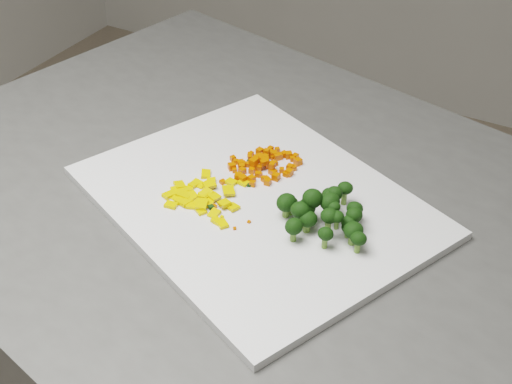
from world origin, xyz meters
The scene contains 140 objects.
cutting_board centered at (-0.07, 0.07, 0.91)m, with size 0.45×0.35×0.01m, color silver.
carrot_pile centered at (-0.10, 0.14, 0.93)m, with size 0.10×0.10×0.03m, color #CB3F02, non-canonical shape.
pepper_pile centered at (-0.12, 0.04, 0.92)m, with size 0.12×0.12×0.02m, color #E7B10C, non-canonical shape.
broccoli_pile centered at (0.04, 0.06, 0.94)m, with size 0.12×0.12×0.06m, color black, non-canonical shape.
carrot_cube_0 centered at (-0.10, 0.17, 0.92)m, with size 0.01×0.01×0.01m, color #CB3F02.
carrot_cube_1 centered at (-0.11, 0.15, 0.92)m, with size 0.01×0.01×0.01m, color #CB3F02.
carrot_cube_2 centered at (-0.13, 0.16, 0.91)m, with size 0.01×0.01×0.01m, color #CB3F02.
carrot_cube_3 centered at (-0.10, 0.10, 0.92)m, with size 0.01×0.01×0.01m, color #CB3F02.
carrot_cube_4 centered at (-0.10, 0.15, 0.92)m, with size 0.01×0.01×0.01m, color #CB3F02.
carrot_cube_5 centered at (-0.08, 0.14, 0.92)m, with size 0.01×0.01×0.01m, color #CB3F02.
carrot_cube_6 centered at (-0.11, 0.13, 0.93)m, with size 0.01×0.01×0.01m, color #CB3F02.
carrot_cube_7 centered at (-0.10, 0.16, 0.92)m, with size 0.01×0.01×0.01m, color #CB3F02.
carrot_cube_8 centered at (-0.11, 0.12, 0.92)m, with size 0.01×0.01×0.01m, color #CB3F02.
carrot_cube_9 centered at (-0.10, 0.15, 0.92)m, with size 0.01×0.01×0.01m, color #CB3F02.
carrot_cube_10 centered at (-0.09, 0.09, 0.92)m, with size 0.01×0.01×0.01m, color #CB3F02.
carrot_cube_11 centered at (-0.08, 0.13, 0.92)m, with size 0.01×0.01×0.01m, color #CB3F02.
carrot_cube_12 centered at (-0.11, 0.10, 0.92)m, with size 0.01×0.01×0.01m, color #CB3F02.
carrot_cube_13 centered at (-0.07, 0.17, 0.92)m, with size 0.01×0.01×0.01m, color #CB3F02.
carrot_cube_14 centered at (-0.13, 0.15, 0.92)m, with size 0.01×0.01×0.01m, color #CB3F02.
carrot_cube_15 centered at (-0.08, 0.18, 0.92)m, with size 0.01×0.01×0.01m, color #CB3F02.
carrot_cube_16 centered at (-0.12, 0.12, 0.92)m, with size 0.01×0.01×0.01m, color #CB3F02.
carrot_cube_17 centered at (-0.11, 0.14, 0.92)m, with size 0.01×0.01×0.01m, color #CB3F02.
carrot_cube_18 centered at (-0.09, 0.12, 0.92)m, with size 0.01×0.01×0.01m, color #CB3F02.
carrot_cube_19 centered at (-0.10, 0.14, 0.92)m, with size 0.01×0.01×0.01m, color #CB3F02.
carrot_cube_20 centered at (-0.14, 0.13, 0.92)m, with size 0.01×0.01×0.01m, color #CB3F02.
carrot_cube_21 centered at (-0.08, 0.13, 0.93)m, with size 0.01×0.01×0.01m, color #CB3F02.
carrot_cube_22 centered at (-0.06, 0.17, 0.92)m, with size 0.01×0.01×0.01m, color #CB3F02.
carrot_cube_23 centered at (-0.11, 0.18, 0.92)m, with size 0.01×0.01×0.01m, color #CB3F02.
carrot_cube_24 centered at (-0.11, 0.16, 0.92)m, with size 0.01×0.01×0.01m, color #CB3F02.
carrot_cube_25 centered at (-0.06, 0.14, 0.92)m, with size 0.01×0.01×0.01m, color #CB3F02.
carrot_cube_26 centered at (-0.07, 0.14, 0.92)m, with size 0.01×0.01×0.01m, color #CB3F02.
carrot_cube_27 centered at (-0.11, 0.14, 0.92)m, with size 0.01×0.01×0.01m, color #CB3F02.
carrot_cube_28 centered at (-0.09, 0.17, 0.92)m, with size 0.01×0.01×0.01m, color #CB3F02.
carrot_cube_29 centered at (-0.09, 0.14, 0.92)m, with size 0.01×0.01×0.01m, color #CB3F02.
carrot_cube_30 centered at (-0.08, 0.18, 0.92)m, with size 0.01×0.01×0.01m, color #CB3F02.
carrot_cube_31 centered at (-0.10, 0.15, 0.92)m, with size 0.01×0.01×0.01m, color #CB3F02.
carrot_cube_32 centered at (-0.09, 0.17, 0.92)m, with size 0.01×0.01×0.01m, color #CB3F02.
carrot_cube_33 centered at (-0.10, 0.16, 0.92)m, with size 0.01×0.01×0.01m, color #CB3F02.
carrot_cube_34 centered at (-0.13, 0.13, 0.92)m, with size 0.01×0.01×0.01m, color #CB3F02.
carrot_cube_35 centered at (-0.14, 0.11, 0.92)m, with size 0.01×0.01×0.01m, color #CB3F02.
carrot_cube_36 centered at (-0.06, 0.14, 0.91)m, with size 0.01×0.01×0.01m, color #CB3F02.
carrot_cube_37 centered at (-0.11, 0.10, 0.92)m, with size 0.01×0.01×0.01m, color #CB3F02.
carrot_cube_38 centered at (-0.09, 0.14, 0.92)m, with size 0.01×0.01×0.01m, color #CB3F02.
carrot_cube_39 centered at (-0.10, 0.19, 0.92)m, with size 0.01×0.01×0.01m, color #CB3F02.
carrot_cube_40 centered at (-0.11, 0.18, 0.92)m, with size 0.01×0.01×0.01m, color #CB3F02.
carrot_cube_41 centered at (-0.13, 0.12, 0.92)m, with size 0.01×0.01×0.01m, color #CB3F02.
carrot_cube_42 centered at (-0.07, 0.18, 0.92)m, with size 0.01×0.01×0.01m, color #CB3F02.
carrot_cube_43 centered at (-0.13, 0.11, 0.91)m, with size 0.01×0.01×0.01m, color #CB3F02.
carrot_cube_44 centered at (-0.12, 0.11, 0.92)m, with size 0.01×0.01×0.01m, color #CB3F02.
carrot_cube_45 centered at (-0.08, 0.13, 0.92)m, with size 0.01×0.01×0.01m, color #CB3F02.
carrot_cube_46 centered at (-0.08, 0.11, 0.92)m, with size 0.01×0.01×0.01m, color #CB3F02.
carrot_cube_47 centered at (-0.11, 0.10, 0.92)m, with size 0.01×0.01×0.01m, color #CB3F02.
carrot_cube_48 centered at (-0.08, 0.11, 0.92)m, with size 0.01×0.01×0.01m, color #CB3F02.
carrot_cube_49 centered at (-0.09, 0.13, 0.92)m, with size 0.01×0.01×0.01m, color #CB3F02.
carrot_cube_50 centered at (-0.09, 0.12, 0.92)m, with size 0.01×0.01×0.01m, color #CB3F02.
carrot_cube_51 centered at (-0.07, 0.11, 0.92)m, with size 0.01×0.01×0.01m, color #CB3F02.
carrot_cube_52 centered at (-0.06, 0.15, 0.92)m, with size 0.01×0.01×0.01m, color #CB3F02.
carrot_cube_53 centered at (-0.12, 0.17, 0.92)m, with size 0.01×0.01×0.01m, color #CB3F02.
carrot_cube_54 centered at (-0.07, 0.12, 0.92)m, with size 0.01×0.01×0.01m, color #CB3F02.
carrot_cube_55 centered at (-0.09, 0.15, 0.92)m, with size 0.01×0.01×0.01m, color #CB3F02.
carrot_cube_56 centered at (-0.11, 0.15, 0.92)m, with size 0.01×0.01×0.01m, color #CB3F02.
carrot_cube_57 centered at (-0.14, 0.13, 0.92)m, with size 0.01×0.01×0.01m, color #CB3F02.
carrot_cube_58 centered at (-0.09, 0.15, 0.92)m, with size 0.01×0.01×0.01m, color #CB3F02.
carrot_cube_59 centered at (-0.11, 0.18, 0.92)m, with size 0.01×0.01×0.01m, color #CB3F02.
carrot_cube_60 centered at (-0.13, 0.15, 0.92)m, with size 0.01×0.01×0.01m, color #CB3F02.
carrot_cube_61 centered at (-0.06, 0.14, 0.92)m, with size 0.01×0.01×0.01m, color #CB3F02.
carrot_cube_62 centered at (-0.10, 0.14, 0.92)m, with size 0.01×0.01×0.01m, color #CB3F02.
carrot_cube_63 centered at (-0.10, 0.16, 0.91)m, with size 0.01×0.01×0.01m, color #CB3F02.
carrot_cube_64 centered at (-0.12, 0.13, 0.92)m, with size 0.01×0.01×0.01m, color #CB3F02.
carrot_cube_65 centered at (-0.06, 0.15, 0.92)m, with size 0.01×0.01×0.01m, color #CB3F02.
carrot_cube_66 centered at (-0.10, 0.13, 0.92)m, with size 0.01×0.01×0.01m, color #CB3F02.
carrot_cube_67 centered at (-0.12, 0.13, 0.92)m, with size 0.01×0.01×0.01m, color #CB3F02.
carrot_cube_68 centered at (-0.10, 0.17, 0.92)m, with size 0.01×0.01×0.01m, color #CB3F02.
pepper_chunk_0 centered at (-0.16, 0.02, 0.91)m, with size 0.02×0.01×0.00m, color #E7B10C.
pepper_chunk_1 centered at (-0.14, 0.01, 0.91)m, with size 0.01×0.02×0.00m, color #E7B10C.
pepper_chunk_2 centered at (-0.12, 0.03, 0.91)m, with size 0.01×0.02×0.00m, color #E7B10C.
pepper_chunk_3 centered at (-0.14, 0.06, 0.92)m, with size 0.02×0.01×0.00m, color #E7B10C.
pepper_chunk_4 centered at (-0.16, 0.08, 0.91)m, with size 0.02×0.01×0.00m, color #E7B10C.
pepper_chunk_5 centered at (-0.15, 0.02, 0.91)m, with size 0.02×0.02×0.00m, color #E7B10C.
pepper_chunk_6 centered at (-0.10, 0.03, 0.92)m, with size 0.01×0.01×0.00m, color #E7B10C.
pepper_chunk_7 centered at (-0.12, 0.01, 0.91)m, with size 0.02×0.01×0.00m, color #E7B10C.
pepper_chunk_8 centered at (-0.16, 0.03, 0.91)m, with size 0.02×0.02×0.00m, color #E7B10C.
pepper_chunk_9 centered at (-0.14, 0.07, 0.91)m, with size 0.01×0.01×0.00m, color #E7B10C.
pepper_chunk_10 centered at (-0.09, 0.04, 0.91)m, with size 0.02×0.01×0.00m, color #E7B10C.
pepper_chunk_11 centered at (-0.12, 0.02, 0.92)m, with size 0.02×0.01×0.00m, color #E7B10C.
pepper_chunk_12 centered at (-0.13, 0.04, 0.91)m, with size 0.02×0.01×0.00m, color #E7B10C.
pepper_chunk_13 centered at (-0.09, 0.00, 0.91)m, with size 0.01×0.01×0.00m, color #E7B10C.
pepper_chunk_14 centered at (-0.16, 0.06, 0.91)m, with size 0.02×0.01×0.00m, color #E7B10C.
pepper_chunk_15 centered at (-0.13, 0.04, 0.92)m, with size 0.01×0.02×0.00m, color #E7B10C.
pepper_chunk_16 centered at (-0.14, 0.07, 0.91)m, with size 0.01×0.01×0.00m, color #E7B10C.
pepper_chunk_17 centered at (-0.10, 0.09, 0.91)m, with size 0.01×0.01×0.00m, color #E7B10C.
pepper_chunk_18 centered at (-0.12, 0.04, 0.92)m, with size 0.01×0.01×0.00m, color #E7B10C.
pepper_chunk_19 centered at (-0.08, 0.00, 0.91)m, with size 0.01×0.02×0.00m, color #E7B10C.
pepper_chunk_20 centered at (-0.12, 0.08, 0.91)m, with size 0.01×0.01×0.00m, color #E7B10C.
pepper_chunk_21 centered at (-0.13, 0.04, 0.92)m, with size 0.02×0.01×0.00m, color #E7B10C.
pepper_chunk_22 centered at (-0.16, 0.00, 0.91)m, with size 0.02×0.01×0.00m, color #E7B10C.
pepper_chunk_23 centered at (-0.10, 0.01, 0.91)m, with size 0.02×0.01×0.00m, color #E7B10C.
pepper_chunk_24 centered at (-0.18, 0.04, 0.91)m, with size 0.02×0.01×0.00m, color #E7B10C.
pepper_chunk_25 centered at (-0.18, 0.02, 0.91)m, with size 0.02×0.01×0.00m, color #E7B10C.
pepper_chunk_26 centered at (-0.17, 0.03, 0.91)m, with size 0.01×0.02×0.00m, color #E7B10C.
pepper_chunk_27 centered at (-0.13, 0.02, 0.91)m, with size 0.01×0.01×0.00m, color #E7B10C.
pepper_chunk_28 centered at (-0.15, 0.03, 0.91)m, with size 0.02×0.02×0.00m, color #E7B10C.
pepper_chunk_29 centered at (-0.16, 0.06, 0.91)m, with size 0.02×0.01×0.00m, color #E7B10C.
pepper_chunk_30 centered at (-0.11, 0.06, 0.92)m, with size 0.02×0.02×0.00m, color #E7B10C.
pepper_chunk_31 centered at (-0.17, 0.02, 0.91)m, with size 0.01×0.01×0.00m, color #E7B10C.
pepper_chunk_32 centered at (-0.16, 0.04, 0.91)m, with size 0.02×0.01×0.00m, color #E7B10C.
broccoli_floret_0 centered at (0.02, 0.04, 0.93)m, with size 0.03×0.03×0.03m, color black, non-canonical shape.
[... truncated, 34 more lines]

